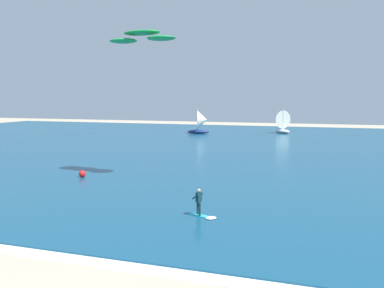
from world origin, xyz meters
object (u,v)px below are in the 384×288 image
Objects in this scene: marker_buoy at (82,174)px; kitesurfer at (201,206)px; kite at (142,37)px; sailboat_near_shore at (202,122)px; sailboat_trailing at (281,121)px.

kitesurfer is at bearing -31.52° from marker_buoy.
kite is 1.32× the size of sailboat_near_shore.
sailboat_near_shore is 1.00× the size of sailboat_trailing.
sailboat_trailing reaches higher than marker_buoy.
kite is at bearing 130.53° from kitesurfer.
sailboat_near_shore is at bearing -154.68° from sailboat_trailing.
sailboat_near_shore is 47.21m from marker_buoy.
marker_buoy is (-5.38, -1.47, -12.07)m from kite.
marker_buoy is at bearing -164.69° from kite.
sailboat_trailing is (14.49, 6.86, -0.01)m from sailboat_near_shore.
kitesurfer is 17.70m from kite.
kite reaches higher than sailboat_near_shore.
marker_buoy is (3.57, -47.03, -2.04)m from sailboat_near_shore.
sailboat_near_shore reaches higher than sailboat_trailing.
sailboat_near_shore reaches higher than kitesurfer.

